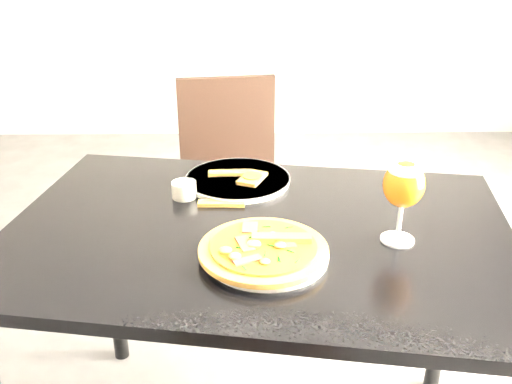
{
  "coord_description": "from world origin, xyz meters",
  "views": [
    {
      "loc": [
        0.23,
        -1.03,
        1.4
      ],
      "look_at": [
        0.25,
        0.2,
        0.83
      ],
      "focal_mm": 40.0,
      "sensor_mm": 36.0,
      "label": 1
    }
  ],
  "objects_px": {
    "chair_far": "(231,182)",
    "beer_glass": "(404,185)",
    "dining_table": "(257,260)",
    "pizza": "(264,248)"
  },
  "relations": [
    {
      "from": "chair_far",
      "to": "dining_table",
      "type": "bearing_deg",
      "value": -92.21
    },
    {
      "from": "dining_table",
      "to": "chair_far",
      "type": "distance_m",
      "value": 0.89
    },
    {
      "from": "dining_table",
      "to": "beer_glass",
      "type": "height_order",
      "value": "beer_glass"
    },
    {
      "from": "dining_table",
      "to": "chair_far",
      "type": "height_order",
      "value": "chair_far"
    },
    {
      "from": "chair_far",
      "to": "pizza",
      "type": "height_order",
      "value": "chair_far"
    },
    {
      "from": "beer_glass",
      "to": "dining_table",
      "type": "bearing_deg",
      "value": 168.09
    },
    {
      "from": "chair_far",
      "to": "beer_glass",
      "type": "xyz_separation_m",
      "value": [
        0.41,
        -0.93,
        0.41
      ]
    },
    {
      "from": "dining_table",
      "to": "pizza",
      "type": "distance_m",
      "value": 0.18
    },
    {
      "from": "chair_far",
      "to": "beer_glass",
      "type": "bearing_deg",
      "value": -74.44
    },
    {
      "from": "dining_table",
      "to": "chair_far",
      "type": "relative_size",
      "value": 1.5
    }
  ]
}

